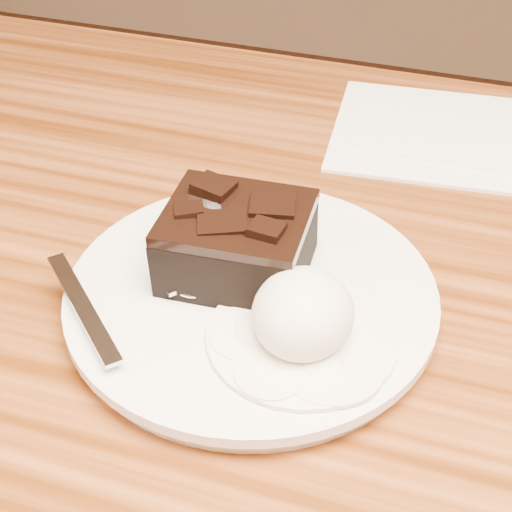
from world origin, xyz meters
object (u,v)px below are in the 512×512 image
(ice_cream_scoop, at_px, (303,314))
(napkin, at_px, (427,132))
(spoon, at_px, (188,280))
(brownie, at_px, (237,246))
(plate, at_px, (251,301))

(ice_cream_scoop, relative_size, napkin, 0.39)
(ice_cream_scoop, relative_size, spoon, 0.39)
(spoon, height_order, napkin, spoon)
(spoon, bearing_deg, brownie, -4.36)
(plate, relative_size, spoon, 1.45)
(brownie, xyz_separation_m, napkin, (0.09, 0.25, -0.04))
(ice_cream_scoop, height_order, napkin, ice_cream_scoop)
(spoon, bearing_deg, napkin, 20.47)
(plate, relative_size, ice_cream_scoop, 3.76)
(brownie, bearing_deg, napkin, 70.31)
(napkin, bearing_deg, plate, -105.89)
(plate, bearing_deg, spoon, -167.21)
(plate, distance_m, spoon, 0.04)
(brownie, relative_size, napkin, 0.56)
(ice_cream_scoop, xyz_separation_m, spoon, (-0.08, 0.02, -0.02))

